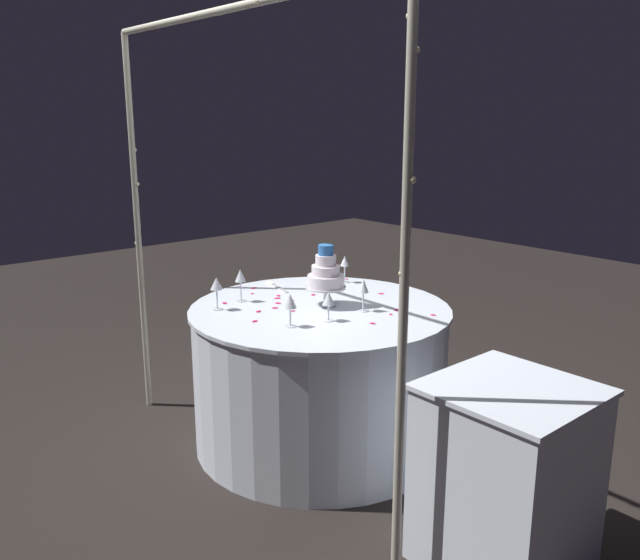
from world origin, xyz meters
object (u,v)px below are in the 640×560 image
at_px(side_table, 506,477).
at_px(wine_glass_4, 216,285).
at_px(tiered_cake, 326,275).
at_px(decorative_arch, 235,183).
at_px(wine_glass_6, 318,265).
at_px(main_table, 320,375).
at_px(wine_glass_5, 240,277).
at_px(wine_glass_1, 363,287).
at_px(wine_glass_3, 345,263).
at_px(wine_glass_0, 328,300).
at_px(cake_knife, 276,286).
at_px(wine_glass_2, 290,302).

height_order(side_table, wine_glass_4, wine_glass_4).
bearing_deg(tiered_cake, wine_glass_4, 57.02).
xyz_separation_m(decorative_arch, wine_glass_6, (0.45, -0.89, -0.60)).
relative_size(decorative_arch, side_table, 2.93).
xyz_separation_m(main_table, wine_glass_5, (0.38, 0.26, 0.53)).
bearing_deg(decorative_arch, wine_glass_1, -107.08).
bearing_deg(tiered_cake, decorative_arch, 90.85).
bearing_deg(side_table, wine_glass_6, -15.92).
xyz_separation_m(wine_glass_3, wine_glass_4, (0.01, 0.92, 0.01)).
distance_m(main_table, wine_glass_1, 0.57).
distance_m(wine_glass_1, wine_glass_3, 0.63).
relative_size(decorative_arch, wine_glass_4, 12.80).
xyz_separation_m(wine_glass_0, cake_knife, (0.72, -0.21, -0.11)).
distance_m(wine_glass_0, wine_glass_2, 0.21).
height_order(side_table, wine_glass_2, wine_glass_2).
bearing_deg(wine_glass_6, wine_glass_4, 98.67).
distance_m(wine_glass_3, wine_glass_5, 0.74).
bearing_deg(cake_knife, tiered_cake, 175.45).
bearing_deg(wine_glass_5, cake_knife, -69.10).
distance_m(wine_glass_1, wine_glass_5, 0.70).
bearing_deg(wine_glass_3, wine_glass_6, 39.73).
bearing_deg(cake_knife, wine_glass_6, -101.99).
distance_m(decorative_arch, wine_glass_1, 0.89).
xyz_separation_m(wine_glass_4, cake_knife, (0.18, -0.53, -0.13)).
bearing_deg(wine_glass_1, wine_glass_2, 84.65).
relative_size(main_table, side_table, 1.83).
relative_size(wine_glass_0, wine_glass_5, 0.82).
bearing_deg(wine_glass_4, cake_knife, -70.92).
distance_m(wine_glass_0, wine_glass_4, 0.62).
bearing_deg(wine_glass_2, decorative_arch, 50.98).
height_order(side_table, tiered_cake, tiered_cake).
xyz_separation_m(wine_glass_6, cake_knife, (0.06, 0.28, -0.10)).
distance_m(wine_glass_6, cake_knife, 0.31).
bearing_deg(cake_knife, decorative_arch, 129.92).
bearing_deg(main_table, wine_glass_6, -39.36).
bearing_deg(main_table, wine_glass_5, 33.92).
relative_size(tiered_cake, wine_glass_4, 1.91).
bearing_deg(decorative_arch, tiered_cake, -89.15).
bearing_deg(main_table, tiered_cake, -79.90).
distance_m(tiered_cake, wine_glass_4, 0.59).
distance_m(side_table, wine_glass_4, 1.72).
xyz_separation_m(wine_glass_1, wine_glass_4, (0.53, 0.57, 0.01)).
bearing_deg(side_table, wine_glass_0, -0.04).
height_order(wine_glass_5, cake_knife, wine_glass_5).
distance_m(wine_glass_0, wine_glass_6, 0.82).
relative_size(side_table, wine_glass_0, 5.14).
xyz_separation_m(decorative_arch, wine_glass_5, (0.38, -0.27, -0.56)).
height_order(wine_glass_4, wine_glass_5, wine_glass_5).
xyz_separation_m(wine_glass_5, wine_glass_6, (0.07, -0.62, -0.03)).
bearing_deg(cake_knife, wine_glass_5, 110.90).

